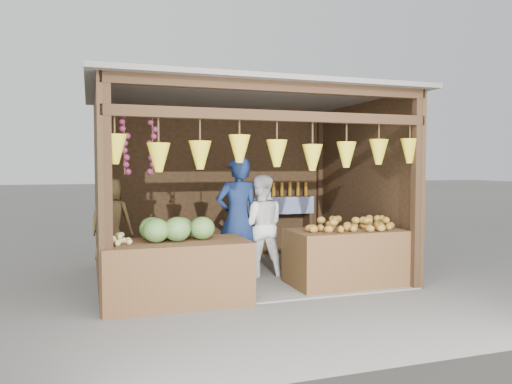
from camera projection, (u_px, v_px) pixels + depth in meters
ground at (243, 276)px, 7.32m from camera, size 80.00×80.00×0.00m
stall_structure at (241, 162)px, 7.18m from camera, size 4.30×3.30×2.66m
back_shelf at (278, 208)px, 8.82m from camera, size 1.25×0.32×1.32m
counter_left at (176, 272)px, 5.84m from camera, size 1.69×0.85×0.73m
counter_right at (346, 257)px, 6.73m from camera, size 1.53×0.85×0.76m
stool at (112, 274)px, 6.77m from camera, size 0.31×0.31×0.29m
man_standing at (238, 218)px, 7.07m from camera, size 0.64×0.42×1.74m
woman_standing at (260, 226)px, 7.24m from camera, size 0.84×0.73×1.49m
vendor_seated at (111, 221)px, 6.73m from camera, size 0.67×0.56×1.17m
melon_pile at (174, 227)px, 5.89m from camera, size 1.00×0.50×0.32m
tanfruit_pile at (119, 239)px, 5.59m from camera, size 0.34×0.40×0.13m
mango_pile at (350, 222)px, 6.66m from camera, size 1.40×0.64×0.22m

